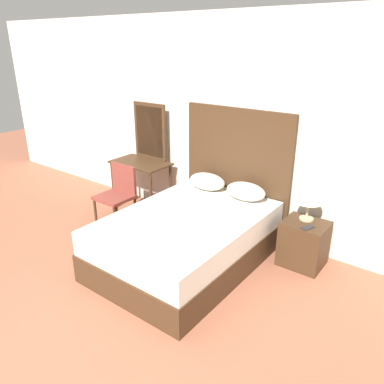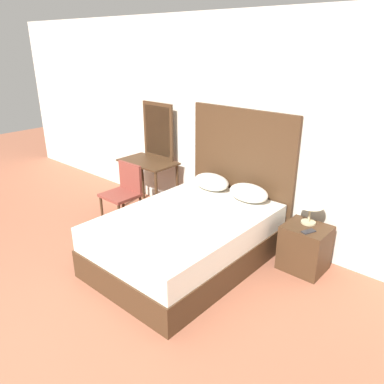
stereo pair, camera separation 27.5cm
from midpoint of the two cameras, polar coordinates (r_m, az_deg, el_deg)
name	(u,v)px [view 1 (the left image)]	position (r m, az deg, el deg)	size (l,w,h in m)	color
ground_plane	(57,348)	(3.58, -22.17, -21.23)	(16.00, 16.00, 0.00)	#9E5B42
wall_back	(237,128)	(4.73, 5.24, 9.61)	(10.00, 0.06, 2.70)	silver
bed	(187,240)	(4.23, -2.71, -7.30)	(1.41, 2.02, 0.59)	#422B19
headboard	(236,172)	(4.79, 5.11, 3.04)	(1.48, 0.05, 1.62)	#422B19
pillow_left	(207,181)	(4.79, 0.69, 1.60)	(0.50, 0.32, 0.20)	silver
pillow_right	(246,191)	(4.50, 6.48, 0.07)	(0.50, 0.32, 0.20)	silver
phone_on_bed	(189,210)	(4.21, -2.33, -2.86)	(0.08, 0.16, 0.01)	#B7B7BC
nightstand	(303,244)	(4.35, 14.89, -7.64)	(0.47, 0.41, 0.52)	#422B19
table_lamp	(309,197)	(4.21, 15.65, -0.74)	(0.29, 0.29, 0.36)	tan
phone_on_nightstand	(308,227)	(4.13, 15.45, -5.26)	(0.12, 0.17, 0.01)	#232328
vanity_desk	(141,172)	(5.47, -9.22, 3.07)	(0.84, 0.50, 0.75)	#422B19
vanity_mirror	(150,131)	(5.48, -7.88, 9.12)	(0.58, 0.03, 0.81)	#422B19
chair	(118,191)	(5.18, -12.66, 0.09)	(0.45, 0.43, 0.82)	brown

